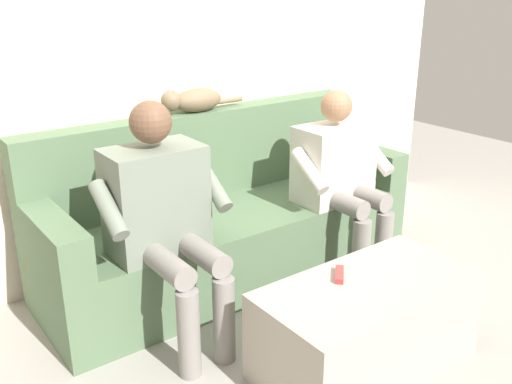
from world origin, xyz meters
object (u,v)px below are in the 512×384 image
object	(u,v)px
couch	(225,222)
person_right_seated	(163,212)
cat_on_backrest	(193,100)
person_left_seated	(340,172)
remote_red	(339,274)
coffee_table	(366,325)

from	to	relation	value
couch	person_right_seated	bearing A→B (deg)	31.42
cat_on_backrest	person_right_seated	bearing A→B (deg)	47.92
person_left_seated	person_right_seated	size ratio (longest dim) A/B	0.93
couch	remote_red	size ratio (longest dim) A/B	15.93
cat_on_backrest	remote_red	size ratio (longest dim) A/B	3.88
couch	person_right_seated	xyz separation A→B (m)	(0.57, 0.35, 0.32)
coffee_table	remote_red	distance (m)	0.25
person_left_seated	person_right_seated	xyz separation A→B (m)	(1.13, 0.01, 0.03)
couch	remote_red	xyz separation A→B (m)	(0.06, 0.99, 0.11)
coffee_table	couch	bearing A→B (deg)	-90.00
coffee_table	cat_on_backrest	distance (m)	1.54
person_left_seated	remote_red	distance (m)	0.92
remote_red	coffee_table	bearing A→B (deg)	-106.21
person_left_seated	remote_red	size ratio (longest dim) A/B	7.80
coffee_table	person_right_seated	xyz separation A→B (m)	(0.57, -0.76, 0.42)
person_right_seated	coffee_table	bearing A→B (deg)	126.82
couch	person_left_seated	size ratio (longest dim) A/B	2.04
coffee_table	person_left_seated	bearing A→B (deg)	-126.60
coffee_table	person_left_seated	world-z (taller)	person_left_seated
person_right_seated	remote_red	size ratio (longest dim) A/B	8.36
couch	remote_red	world-z (taller)	couch
person_left_seated	remote_red	world-z (taller)	person_left_seated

